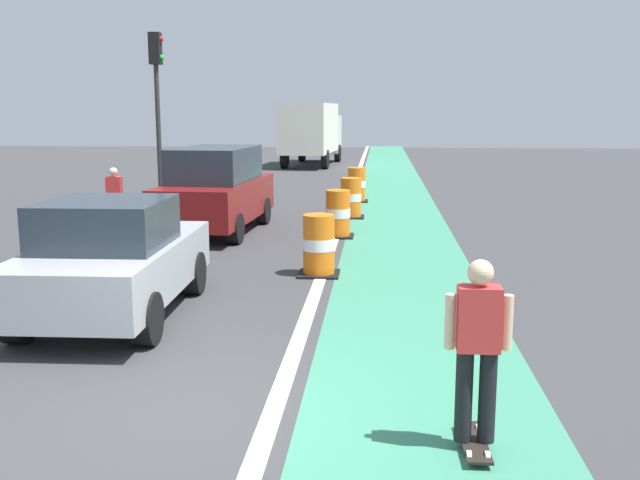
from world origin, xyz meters
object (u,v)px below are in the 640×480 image
object	(u,v)px
delivery_truck_down_block	(312,130)
pedestrian_crossing	(184,178)
parked_suv_second	(216,189)
traffic_barrel_mid	(338,214)
skateboarder_on_lane	(477,349)
parked_sedan_nearest	(113,259)
traffic_barrel_back	(351,198)
traffic_barrel_far	(357,185)
traffic_light_corner	(157,89)
traffic_barrel_front	(319,246)
pedestrian_waiting	(115,200)

from	to	relation	value
delivery_truck_down_block	pedestrian_crossing	distance (m)	16.86
parked_suv_second	delivery_truck_down_block	world-z (taller)	delivery_truck_down_block
parked_suv_second	traffic_barrel_mid	bearing A→B (deg)	-7.50
skateboarder_on_lane	parked_sedan_nearest	distance (m)	5.89
delivery_truck_down_block	parked_suv_second	bearing A→B (deg)	-90.80
traffic_barrel_back	delivery_truck_down_block	world-z (taller)	delivery_truck_down_block
traffic_barrel_far	delivery_truck_down_block	size ratio (longest dim) A/B	0.14
traffic_barrel_mid	traffic_barrel_back	world-z (taller)	same
parked_suv_second	traffic_light_corner	world-z (taller)	traffic_light_corner
parked_suv_second	traffic_barrel_back	bearing A→B (deg)	40.27
traffic_barrel_back	skateboarder_on_lane	bearing A→B (deg)	-83.12
pedestrian_crossing	traffic_barrel_front	bearing A→B (deg)	-61.16
traffic_barrel_back	traffic_barrel_far	world-z (taller)	same
traffic_barrel_back	traffic_barrel_far	distance (m)	3.48
traffic_barrel_far	traffic_light_corner	bearing A→B (deg)	-160.22
traffic_barrel_mid	pedestrian_crossing	xyz separation A→B (m)	(-4.95, 4.86, 0.33)
skateboarder_on_lane	traffic_light_corner	xyz separation A→B (m)	(-7.35, 14.89, 2.59)
traffic_barrel_mid	traffic_barrel_back	distance (m)	3.03
skateboarder_on_lane	parked_suv_second	distance (m)	11.83
parked_suv_second	delivery_truck_down_block	distance (m)	21.17
traffic_barrel_front	pedestrian_crossing	distance (m)	10.04
pedestrian_crossing	pedestrian_waiting	xyz separation A→B (m)	(-0.19, -5.28, 0.00)
skateboarder_on_lane	traffic_barrel_mid	bearing A→B (deg)	99.77
parked_suv_second	traffic_barrel_mid	distance (m)	3.01
parked_sedan_nearest	parked_suv_second	distance (m)	7.15
skateboarder_on_lane	delivery_truck_down_block	distance (m)	32.31
parked_sedan_nearest	traffic_barrel_front	bearing A→B (deg)	46.67
parked_sedan_nearest	traffic_barrel_mid	xyz separation A→B (m)	(2.79, 6.76, -0.30)
skateboarder_on_lane	traffic_light_corner	world-z (taller)	traffic_light_corner
traffic_barrel_mid	traffic_barrel_far	bearing A→B (deg)	88.09
traffic_barrel_far	pedestrian_waiting	distance (m)	8.76
traffic_barrel_far	traffic_barrel_mid	bearing A→B (deg)	-91.91
delivery_truck_down_block	traffic_barrel_far	bearing A→B (deg)	-79.21
traffic_barrel_front	delivery_truck_down_block	size ratio (longest dim) A/B	0.14
pedestrian_crossing	pedestrian_waiting	bearing A→B (deg)	-92.03
traffic_light_corner	traffic_barrel_back	bearing A→B (deg)	-13.84
parked_sedan_nearest	traffic_barrel_back	bearing A→B (deg)	73.17
parked_sedan_nearest	pedestrian_waiting	xyz separation A→B (m)	(-2.35, 6.35, 0.03)
skateboarder_on_lane	parked_sedan_nearest	size ratio (longest dim) A/B	0.41
parked_suv_second	traffic_barrel_mid	size ratio (longest dim) A/B	4.31
parked_suv_second	traffic_barrel_front	bearing A→B (deg)	-56.69
traffic_barrel_mid	delivery_truck_down_block	bearing A→B (deg)	97.00
parked_sedan_nearest	traffic_light_corner	world-z (taller)	traffic_light_corner
skateboarder_on_lane	pedestrian_waiting	size ratio (longest dim) A/B	1.05
traffic_barrel_mid	parked_suv_second	bearing A→B (deg)	172.50
traffic_barrel_front	traffic_barrel_far	size ratio (longest dim) A/B	1.00
parked_sedan_nearest	pedestrian_crossing	bearing A→B (deg)	100.54
traffic_barrel_mid	delivery_truck_down_block	size ratio (longest dim) A/B	0.14
traffic_barrel_mid	traffic_light_corner	distance (m)	7.70
skateboarder_on_lane	traffic_barrel_mid	size ratio (longest dim) A/B	1.55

